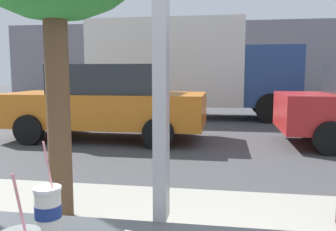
% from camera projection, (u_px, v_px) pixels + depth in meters
% --- Properties ---
extents(ground_plane, '(60.00, 60.00, 0.00)m').
position_uv_depth(ground_plane, '(215.00, 131.00, 9.22)').
color(ground_plane, '#424244').
extents(building_facade_far, '(28.00, 1.20, 4.61)m').
position_uv_depth(building_facade_far, '(222.00, 60.00, 22.00)').
color(building_facade_far, gray).
rests_on(building_facade_far, ground).
extents(soda_cup_left, '(0.09, 0.09, 0.32)m').
position_uv_depth(soda_cup_left, '(48.00, 210.00, 1.18)').
color(soda_cup_left, silver).
rests_on(soda_cup_left, window_counter).
extents(parked_car_orange, '(4.49, 2.01, 1.69)m').
position_uv_depth(parked_car_orange, '(107.00, 101.00, 8.06)').
color(parked_car_orange, orange).
rests_on(parked_car_orange, ground).
extents(box_truck, '(6.81, 2.44, 3.23)m').
position_uv_depth(box_truck, '(187.00, 66.00, 11.96)').
color(box_truck, silver).
rests_on(box_truck, ground).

